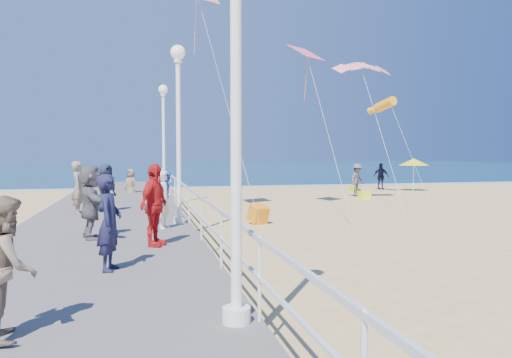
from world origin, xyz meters
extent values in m
plane|color=#E2BF76|center=(0.00, 0.00, 0.00)|extent=(160.00, 160.00, 0.00)
cube|color=#0D344E|center=(0.00, 65.00, 0.01)|extent=(160.00, 90.00, 0.05)
cube|color=silver|center=(0.00, 20.50, 0.03)|extent=(160.00, 1.20, 0.04)
cube|color=slate|center=(-7.50, 0.00, 0.20)|extent=(5.00, 44.00, 0.40)
cube|color=white|center=(-5.05, 0.00, 1.45)|extent=(0.05, 42.00, 0.06)
cube|color=white|center=(-5.05, 0.00, 0.95)|extent=(0.05, 42.00, 0.04)
cylinder|color=white|center=(-5.35, -9.00, 0.50)|extent=(0.36, 0.36, 0.20)
cylinder|color=white|center=(-5.35, -9.00, 2.85)|extent=(0.14, 0.14, 4.70)
cylinder|color=white|center=(-5.35, 0.00, 0.50)|extent=(0.36, 0.36, 0.20)
cylinder|color=white|center=(-5.35, 0.00, 2.85)|extent=(0.14, 0.14, 4.70)
sphere|color=white|center=(-5.35, 0.00, 5.50)|extent=(0.44, 0.44, 0.44)
cylinder|color=white|center=(-5.35, 9.00, 0.50)|extent=(0.36, 0.36, 0.20)
cylinder|color=white|center=(-5.35, 9.00, 2.85)|extent=(0.14, 0.14, 4.70)
sphere|color=white|center=(-5.35, 9.00, 5.50)|extent=(0.44, 0.44, 0.44)
imported|color=silver|center=(-5.85, -0.90, 1.22)|extent=(0.59, 0.70, 1.64)
imported|color=blue|center=(-5.70, -0.75, 1.61)|extent=(0.38, 0.43, 0.72)
imported|color=#181835|center=(-7.05, -5.74, 1.28)|extent=(0.53, 0.71, 1.76)
imported|color=#89725E|center=(-8.01, -8.88, 1.23)|extent=(0.77, 0.91, 1.65)
imported|color=red|center=(-6.19, -3.54, 1.34)|extent=(0.94, 1.19, 1.89)
imported|color=#182035|center=(-7.69, 3.64, 1.26)|extent=(0.93, 1.01, 1.73)
imported|color=#5D5D62|center=(-7.69, -2.18, 1.32)|extent=(0.89, 1.78, 1.84)
imported|color=#89705E|center=(-8.56, 3.13, 1.32)|extent=(0.48, 0.69, 1.83)
imported|color=#535156|center=(6.35, 12.80, 0.93)|extent=(1.37, 1.26, 1.85)
imported|color=#191937|center=(9.46, 15.77, 0.91)|extent=(1.02, 1.10, 1.81)
imported|color=#7C6655|center=(-6.93, 12.31, 0.83)|extent=(0.92, 0.96, 1.65)
cube|color=#E64C0D|center=(-2.43, 1.97, 0.30)|extent=(0.75, 0.85, 0.74)
cylinder|color=white|center=(10.84, 14.00, 0.90)|extent=(0.05, 0.05, 1.80)
cone|color=yellow|center=(10.84, 14.00, 1.91)|extent=(1.90, 1.90, 0.45)
cube|color=#F3FF1A|center=(5.51, 10.06, 0.20)|extent=(0.55, 0.55, 0.40)
cube|color=yellow|center=(6.93, 14.35, 0.20)|extent=(0.55, 0.55, 0.40)
cylinder|color=#FFA015|center=(7.78, 12.16, 5.37)|extent=(1.00, 2.65, 1.07)
cube|color=#E75577|center=(0.61, 5.70, 6.85)|extent=(1.72, 1.67, 0.68)
camera|label=1|loc=(-6.53, -15.06, 2.55)|focal=35.00mm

